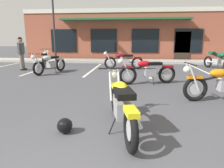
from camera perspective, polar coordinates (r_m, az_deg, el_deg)
The scene contains 14 objects.
ground_plane at distance 5.65m, azimuth -1.00°, elevation -3.47°, with size 80.00×80.00×0.00m, color #47474C.
sidewalk_kerb at distance 14.21m, azimuth 3.18°, elevation 6.45°, with size 22.00×1.80×0.14m, color #A8A59E.
brick_storefront_building at distance 18.27m, azimuth 3.89°, elevation 13.46°, with size 15.33×6.74×3.76m.
painted_stall_lines at distance 10.65m, azimuth 2.26°, elevation 4.09°, with size 14.08×4.80×0.01m.
motorcycle_foreground_classic at distance 3.50m, azimuth 2.64°, elevation -5.64°, with size 0.87×2.08×0.98m.
motorcycle_red_sportbike at distance 7.23m, azimuth 9.88°, elevation 3.63°, with size 2.07×0.92×0.98m.
motorcycle_black_cruiser at distance 12.05m, azimuth 28.05°, elevation 6.14°, with size 1.06×2.01×0.98m.
motorcycle_silver_naked at distance 10.78m, azimuth 3.23°, elevation 6.64°, with size 2.11×0.66×0.98m.
motorcycle_blue_standard at distance 5.86m, azimuth 28.65°, elevation 0.22°, with size 2.10×0.76×0.98m.
motorcycle_green_cafe_racer at distance 12.58m, azimuth -18.33°, elevation 6.86°, with size 0.97×2.05×0.98m.
motorcycle_orange_scrambler at distance 9.89m, azimuth -17.16°, elevation 5.59°, with size 1.05×2.02×0.98m.
person_in_black_shirt at distance 11.37m, azimuth -24.19°, elevation 8.35°, with size 0.33×0.61×1.68m.
helmet_on_pavement at distance 3.57m, azimuth -13.15°, elevation -11.34°, with size 0.26×0.26×0.26m.
parking_lot_lamp_post at distance 13.97m, azimuth -16.43°, elevation 19.02°, with size 0.24×0.76×5.06m.
Camera 1 is at (0.65, -1.27, 1.55)m, focal length 32.46 mm.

